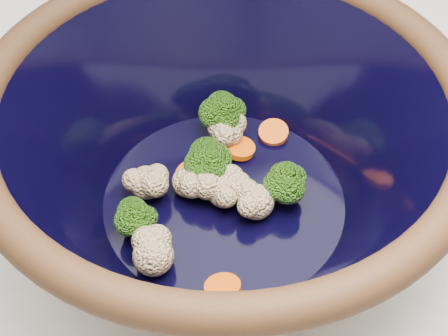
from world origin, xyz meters
The scene contains 3 objects.
counter centered at (0.00, 0.00, 0.45)m, with size 1.20×1.20×0.90m, color white.
mixing_bowl centered at (-0.07, -0.11, 1.00)m, with size 0.48×0.48×0.17m.
vegetable_pile centered at (-0.07, -0.10, 0.96)m, with size 0.20×0.20×0.05m.
Camera 1 is at (-0.24, -0.43, 1.38)m, focal length 50.00 mm.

